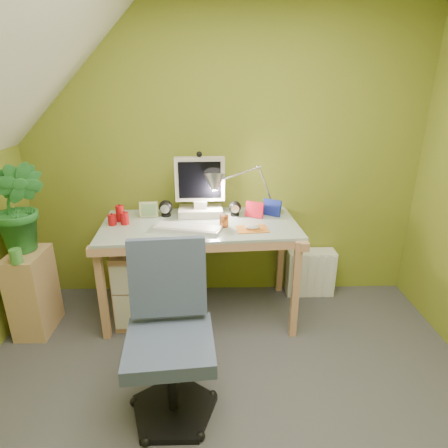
{
  "coord_description": "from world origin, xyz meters",
  "views": [
    {
      "loc": [
        -0.05,
        -1.39,
        1.76
      ],
      "look_at": [
        0.0,
        1.0,
        0.85
      ],
      "focal_mm": 30.0,
      "sensor_mm": 36.0,
      "label": 1
    }
  ],
  "objects_px": {
    "side_ledge": "(33,292)",
    "potted_plant": "(20,207)",
    "desk_lamp": "(259,179)",
    "monitor": "(200,182)",
    "radiator": "(310,272)",
    "desk": "(201,269)",
    "task_chair": "(170,344)"
  },
  "relations": [
    {
      "from": "side_ledge",
      "to": "potted_plant",
      "type": "relative_size",
      "value": 0.97
    },
    {
      "from": "desk_lamp",
      "to": "potted_plant",
      "type": "distance_m",
      "value": 1.71
    },
    {
      "from": "monitor",
      "to": "radiator",
      "type": "height_order",
      "value": "monitor"
    },
    {
      "from": "desk",
      "to": "radiator",
      "type": "xyz_separation_m",
      "value": [
        0.94,
        0.27,
        -0.18
      ]
    },
    {
      "from": "radiator",
      "to": "potted_plant",
      "type": "bearing_deg",
      "value": -169.17
    },
    {
      "from": "monitor",
      "to": "desk_lamp",
      "type": "relative_size",
      "value": 0.93
    },
    {
      "from": "side_ledge",
      "to": "potted_plant",
      "type": "xyz_separation_m",
      "value": [
        0.0,
        0.05,
        0.64
      ]
    },
    {
      "from": "desk",
      "to": "monitor",
      "type": "xyz_separation_m",
      "value": [
        0.0,
        0.18,
        0.66
      ]
    },
    {
      "from": "desk",
      "to": "desk_lamp",
      "type": "distance_m",
      "value": 0.83
    },
    {
      "from": "desk",
      "to": "potted_plant",
      "type": "relative_size",
      "value": 2.22
    },
    {
      "from": "monitor",
      "to": "task_chair",
      "type": "height_order",
      "value": "monitor"
    },
    {
      "from": "task_chair",
      "to": "radiator",
      "type": "relative_size",
      "value": 2.34
    },
    {
      "from": "task_chair",
      "to": "radiator",
      "type": "distance_m",
      "value": 1.68
    },
    {
      "from": "desk",
      "to": "radiator",
      "type": "height_order",
      "value": "desk"
    },
    {
      "from": "task_chair",
      "to": "radiator",
      "type": "height_order",
      "value": "task_chair"
    },
    {
      "from": "monitor",
      "to": "radiator",
      "type": "distance_m",
      "value": 1.26
    },
    {
      "from": "desk_lamp",
      "to": "task_chair",
      "type": "height_order",
      "value": "desk_lamp"
    },
    {
      "from": "potted_plant",
      "to": "monitor",
      "type": "bearing_deg",
      "value": 15.31
    },
    {
      "from": "desk",
      "to": "task_chair",
      "type": "bearing_deg",
      "value": -101.17
    },
    {
      "from": "desk_lamp",
      "to": "task_chair",
      "type": "bearing_deg",
      "value": -104.26
    },
    {
      "from": "potted_plant",
      "to": "task_chair",
      "type": "relative_size",
      "value": 0.69
    },
    {
      "from": "potted_plant",
      "to": "radiator",
      "type": "distance_m",
      "value": 2.33
    },
    {
      "from": "task_chair",
      "to": "desk_lamp",
      "type": "bearing_deg",
      "value": 58.68
    },
    {
      "from": "potted_plant",
      "to": "desk_lamp",
      "type": "bearing_deg",
      "value": 11.32
    },
    {
      "from": "monitor",
      "to": "desk_lamp",
      "type": "xyz_separation_m",
      "value": [
        0.45,
        0.0,
        0.02
      ]
    },
    {
      "from": "monitor",
      "to": "desk_lamp",
      "type": "bearing_deg",
      "value": -2.53
    },
    {
      "from": "desk",
      "to": "potted_plant",
      "type": "height_order",
      "value": "potted_plant"
    },
    {
      "from": "desk_lamp",
      "to": "radiator",
      "type": "height_order",
      "value": "desk_lamp"
    },
    {
      "from": "desk",
      "to": "potted_plant",
      "type": "xyz_separation_m",
      "value": [
        -1.22,
        -0.15,
        0.57
      ]
    },
    {
      "from": "desk_lamp",
      "to": "side_ledge",
      "type": "relative_size",
      "value": 0.92
    },
    {
      "from": "desk_lamp",
      "to": "desk",
      "type": "bearing_deg",
      "value": -146.56
    },
    {
      "from": "desk_lamp",
      "to": "potted_plant",
      "type": "bearing_deg",
      "value": -157.05
    }
  ]
}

